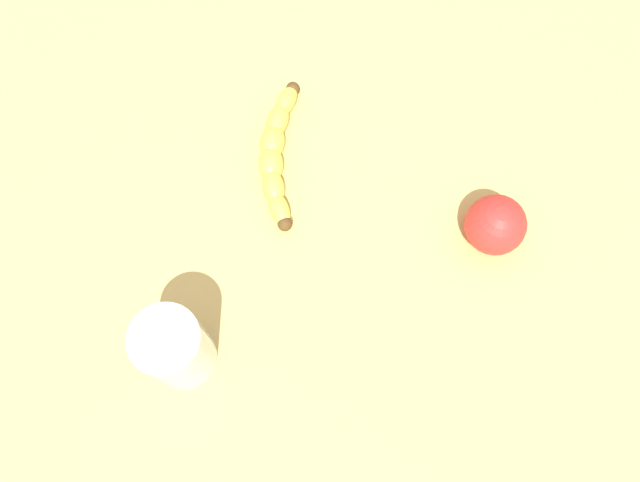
# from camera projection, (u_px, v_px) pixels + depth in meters

# --- Properties ---
(wooden_tabletop) EXTENTS (1.20, 1.20, 0.03)m
(wooden_tabletop) POSITION_uv_depth(u_px,v_px,m) (304.00, 291.00, 0.75)
(wooden_tabletop) COLOR tan
(wooden_tabletop) RESTS_ON ground
(banana) EXTENTS (0.05, 0.20, 0.03)m
(banana) POSITION_uv_depth(u_px,v_px,m) (276.00, 153.00, 0.77)
(banana) COLOR #DCD649
(banana) RESTS_ON wooden_tabletop
(smoothie_glass) EXTENTS (0.07, 0.07, 0.11)m
(smoothie_glass) POSITION_uv_depth(u_px,v_px,m) (176.00, 349.00, 0.66)
(smoothie_glass) COLOR silver
(smoothie_glass) RESTS_ON wooden_tabletop
(apple_fruit) EXTENTS (0.07, 0.07, 0.07)m
(apple_fruit) POSITION_uv_depth(u_px,v_px,m) (495.00, 225.00, 0.72)
(apple_fruit) COLOR red
(apple_fruit) RESTS_ON wooden_tabletop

